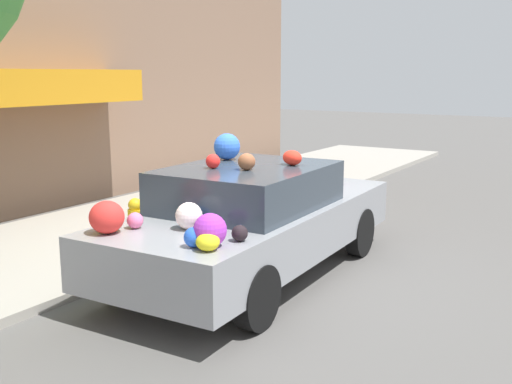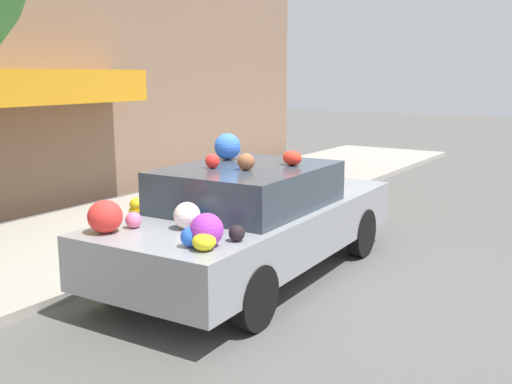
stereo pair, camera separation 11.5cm
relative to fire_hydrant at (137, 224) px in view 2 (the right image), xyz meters
The scene contains 4 objects.
ground_plane 1.67m from the fire_hydrant, 79.60° to the right, with size 60.00×60.00×0.00m, color #565451.
sidewalk_curb 1.22m from the fire_hydrant, 75.50° to the left, with size 24.00×3.20×0.11m.
fire_hydrant is the anchor object (origin of this frame).
art_car 1.70m from the fire_hydrant, 81.92° to the right, with size 4.45×1.91×1.67m.
Camera 2 is at (-5.75, -3.87, 2.38)m, focal length 42.00 mm.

